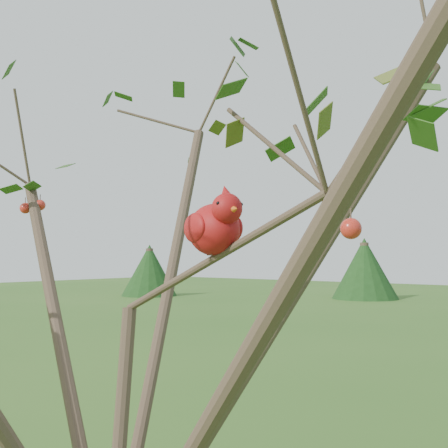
% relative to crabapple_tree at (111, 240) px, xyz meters
% --- Properties ---
extents(crabapple_tree, '(2.35, 2.05, 2.95)m').
position_rel_crabapple_tree_xyz_m(crabapple_tree, '(0.00, 0.00, 0.00)').
color(crabapple_tree, '#3B2920').
rests_on(crabapple_tree, ground).
extents(cardinal, '(0.23, 0.16, 0.17)m').
position_rel_crabapple_tree_xyz_m(cardinal, '(0.24, 0.10, 0.03)').
color(cardinal, red).
rests_on(cardinal, ground).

